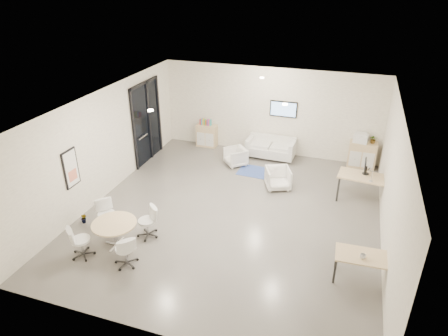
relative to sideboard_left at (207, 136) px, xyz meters
name	(u,v)px	position (x,y,z in m)	size (l,w,h in m)	color
room_shell	(233,162)	(2.39, -4.27, 1.17)	(9.60, 10.60, 4.80)	#5B5853
glass_door	(147,120)	(-1.57, -1.76, 1.07)	(0.09, 1.90, 2.85)	black
artwork	(71,168)	(-1.58, -5.87, 1.11)	(0.05, 0.54, 1.04)	black
wall_tv	(283,109)	(2.89, 0.19, 1.32)	(0.98, 0.06, 0.58)	black
ceiling_spots	(236,96)	(2.19, -3.44, 2.75)	(3.14, 4.14, 0.03)	#FFEAC6
sideboard_left	(207,136)	(0.00, 0.00, 0.00)	(0.77, 0.40, 0.87)	tan
sideboard_right	(362,155)	(5.77, -0.02, 0.03)	(0.92, 0.45, 0.92)	tan
books	(206,122)	(-0.04, 0.00, 0.55)	(0.45, 0.14, 0.22)	red
printer	(361,138)	(5.65, -0.02, 0.64)	(0.52, 0.46, 0.33)	white
loveseat	(271,148)	(2.60, -0.21, -0.08)	(1.75, 0.92, 0.64)	silver
blue_rug	(258,172)	(2.46, -1.58, -0.43)	(1.33, 0.89, 0.01)	#2D4489
armchair_left	(236,156)	(1.56, -1.26, -0.09)	(0.67, 0.63, 0.69)	silver
armchair_right	(278,177)	(3.31, -2.43, -0.06)	(0.73, 0.68, 0.75)	silver
desk_rear	(365,179)	(5.87, -2.34, 0.28)	(1.59, 0.91, 0.80)	tan
desk_front	(366,259)	(5.96, -6.00, 0.18)	(1.33, 0.71, 0.68)	tan
monitor	(365,167)	(5.83, -2.19, 0.60)	(0.20, 0.50, 0.44)	black
round_table	(114,226)	(0.07, -6.62, 0.15)	(1.10, 1.10, 0.67)	tan
meeting_chairs	(115,232)	(0.07, -6.62, -0.02)	(2.04, 2.04, 0.82)	white
plant_cabinet	(373,140)	(6.06, 0.00, 0.60)	(0.27, 0.29, 0.23)	#3F7F3F
plant_floor	(84,221)	(-1.31, -6.05, -0.37)	(0.17, 0.31, 0.14)	#3F7F3F
cup	(363,256)	(5.88, -6.10, 0.31)	(0.12, 0.10, 0.12)	white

